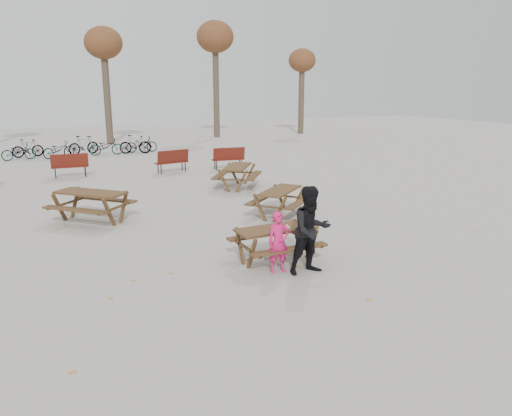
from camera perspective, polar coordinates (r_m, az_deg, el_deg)
name	(u,v)px	position (r m, az deg, el deg)	size (l,w,h in m)	color
ground	(276,261)	(11.30, 2.28, -6.03)	(80.00, 80.00, 0.00)	gray
main_picnic_table	(276,236)	(11.11, 2.31, -3.19)	(1.80, 1.45, 0.78)	#392415
food_tray	(285,227)	(11.02, 3.35, -2.23)	(0.18, 0.11, 0.04)	white
bread_roll	(285,226)	(11.00, 3.35, -2.02)	(0.14, 0.06, 0.05)	tan
soda_bottle	(276,227)	(10.82, 2.35, -2.23)	(0.07, 0.07, 0.17)	silver
child	(279,242)	(10.46, 2.60, -3.93)	(0.47, 0.31, 1.30)	#D81B62
adult	(311,230)	(10.37, 6.32, -2.55)	(0.90, 0.70, 1.86)	black
picnic_table_east	(280,203)	(15.00, 2.73, 0.62)	(1.85, 1.49, 0.80)	#392415
picnic_table_north	(91,207)	(15.09, -18.30, 0.15)	(2.04, 1.64, 0.88)	#392415
picnic_table_far	(237,177)	(19.06, -2.16, 3.58)	(1.96, 1.58, 0.84)	#392415
park_bench_row	(118,164)	(22.20, -15.54, 4.82)	(12.10, 1.70, 1.03)	maroon
bicycle_row	(87,147)	(29.28, -18.80, 6.64)	(8.28, 2.06, 1.07)	black
tree_row	(100,46)	(35.04, -17.40, 17.21)	(32.17, 3.52, 8.26)	#382B21
fallen_leaves	(248,230)	(13.62, -0.94, -2.47)	(11.00, 11.00, 0.01)	#BC7E2D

